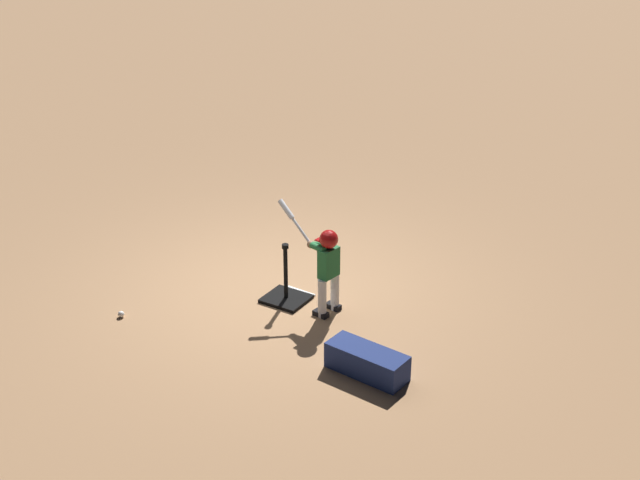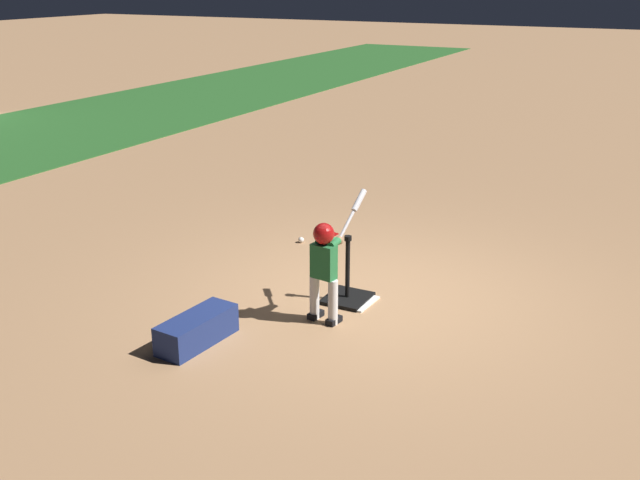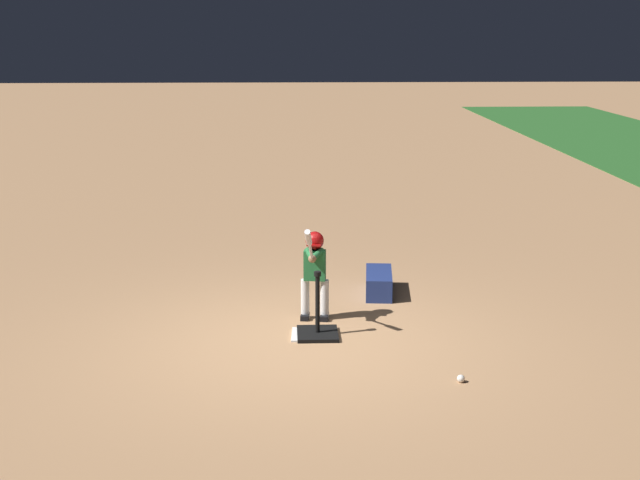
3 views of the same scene
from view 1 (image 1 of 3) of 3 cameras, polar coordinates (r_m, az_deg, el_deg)
The scene contains 6 objects.
ground_plane at distance 10.61m, azimuth -2.67°, elevation -3.10°, with size 90.00×90.00×0.00m, color #AD7F56.
home_plate at distance 10.39m, azimuth -1.97°, elevation -3.69°, with size 0.44×0.44×0.02m, color white.
batting_tee at distance 10.31m, azimuth -2.18°, elevation -3.46°, with size 0.49×0.44×0.72m.
batter_child at distance 9.80m, azimuth 0.40°, elevation -1.32°, with size 0.83×0.34×1.21m.
baseball at distance 10.24m, azimuth -12.62°, elevation -4.66°, with size 0.07×0.07×0.07m, color white.
equipment_bag at distance 8.99m, azimuth 3.02°, elevation -7.78°, with size 0.84×0.32×0.28m, color navy.
Camera 1 is at (-5.34, 7.66, 5.04)m, focal length 50.00 mm.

